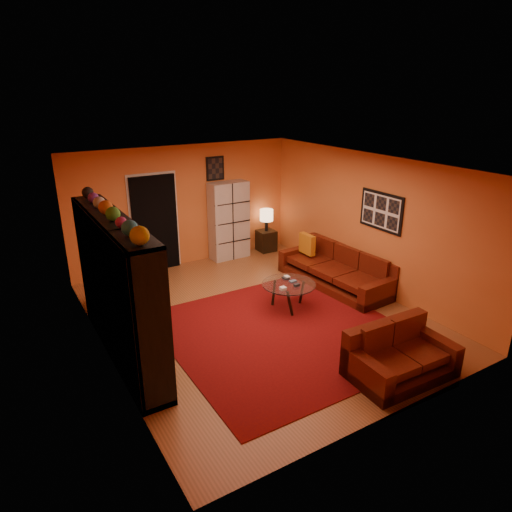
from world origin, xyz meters
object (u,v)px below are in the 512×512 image
loveseat (397,355)px  bowl_chair (113,290)px  entertainment_unit (118,289)px  coffee_table (289,286)px  sofa (339,270)px  storage_cabinet (229,221)px  table_lamp (266,216)px  tv (121,292)px  side_table (266,241)px

loveseat → bowl_chair: loveseat is taller
entertainment_unit → coffee_table: 2.99m
entertainment_unit → sofa: (4.42, 0.34, -0.77)m
storage_cabinet → table_lamp: 0.98m
bowl_chair → loveseat: bearing=-55.4°
tv → bowl_chair: 1.73m
storage_cabinet → bowl_chair: bearing=-160.0°
sofa → loveseat: same height
side_table → entertainment_unit: bearing=-146.9°
tv → entertainment_unit: bearing=132.0°
entertainment_unit → coffee_table: entertainment_unit is taller
entertainment_unit → storage_cabinet: entertainment_unit is taller
coffee_table → bowl_chair: 3.13m
sofa → coffee_table: (-1.50, -0.38, 0.15)m
side_table → table_lamp: bearing=0.0°
bowl_chair → side_table: bowl_chair is taller
side_table → coffee_table: bearing=-114.9°
sofa → entertainment_unit: bearing=-179.5°
bowl_chair → side_table: bearing=15.9°
side_table → loveseat: bearing=-102.5°
sofa → table_lamp: size_ratio=4.84×
table_lamp → sofa: bearing=-85.2°
loveseat → storage_cabinet: 5.26m
entertainment_unit → loveseat: 3.98m
storage_cabinet → side_table: storage_cabinet is taller
tv → sofa: (4.37, 0.29, -0.69)m
sofa → table_lamp: table_lamp is taller
entertainment_unit → table_lamp: entertainment_unit is taller
sofa → storage_cabinet: (-1.17, 2.46, 0.60)m
storage_cabinet → table_lamp: (0.97, -0.05, -0.01)m
entertainment_unit → bowl_chair: 1.80m
bowl_chair → table_lamp: table_lamp is taller
tv → coffee_table: tv is taller
loveseat → bowl_chair: size_ratio=1.95×
tv → table_lamp: bearing=-57.0°
bowl_chair → coffee_table: bearing=-32.3°
entertainment_unit → storage_cabinet: 4.29m
coffee_table → table_lamp: (1.30, 2.79, 0.44)m
bowl_chair → entertainment_unit: bearing=-99.6°
table_lamp → bowl_chair: bearing=-164.1°
table_lamp → side_table: bearing=0.0°
bowl_chair → side_table: (3.94, 1.12, -0.07)m
bowl_chair → storage_cabinet: bearing=21.5°
entertainment_unit → loveseat: entertainment_unit is taller
coffee_table → bowl_chair: bearing=147.7°
storage_cabinet → bowl_chair: (-2.97, -1.17, -0.56)m
sofa → storage_cabinet: bearing=111.6°
bowl_chair → sofa: bearing=-17.3°
sofa → table_lamp: 2.49m
coffee_table → sofa: bearing=14.2°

